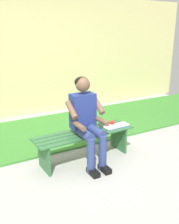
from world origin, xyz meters
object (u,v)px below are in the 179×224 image
apple (112,123)px  bench_near (84,139)px  person_seated (87,118)px  book_open (116,126)px

apple → bench_near: bearing=4.7°
person_seated → apple: person_seated is taller
person_seated → book_open: person_seated is taller
person_seated → apple: 0.58m
bench_near → person_seated: 0.37m
bench_near → apple: 0.53m
book_open → person_seated: bearing=4.0°
person_seated → book_open: size_ratio=2.96×
person_seated → apple: size_ratio=15.35×
bench_near → book_open: book_open is taller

